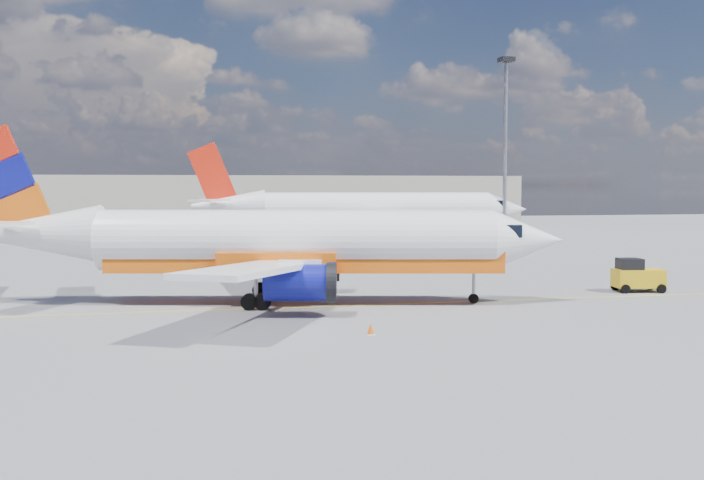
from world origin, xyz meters
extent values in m
plane|color=slate|center=(0.00, 0.00, 0.00)|extent=(240.00, 240.00, 0.00)
cube|color=yellow|center=(0.00, 3.00, 0.01)|extent=(70.00, 0.15, 0.01)
cube|color=#AEA796|center=(5.00, 75.00, 4.00)|extent=(70.00, 14.00, 8.00)
cylinder|color=white|center=(-2.41, 4.42, 3.59)|extent=(22.16, 7.99, 3.39)
cone|color=white|center=(10.26, 1.66, 3.59)|extent=(4.62, 4.16, 3.39)
cone|color=white|center=(-16.54, 7.50, 3.94)|extent=(7.51, 4.63, 3.22)
cube|color=black|center=(8.89, 1.96, 4.14)|extent=(2.15, 2.60, 0.70)
cube|color=#DE5A0E|center=(-1.92, 4.32, 2.44)|extent=(22.03, 7.40, 1.20)
cube|color=white|center=(-2.39, 11.56, 2.69)|extent=(3.55, 12.06, 0.80)
cube|color=white|center=(-5.36, -2.08, 2.69)|extent=(8.16, 12.14, 0.80)
cylinder|color=navy|center=(-0.97, 8.70, 1.75)|extent=(3.91, 2.62, 1.89)
cylinder|color=navy|center=(-2.88, -0.07, 1.75)|extent=(3.91, 2.62, 1.89)
cylinder|color=black|center=(0.59, 8.36, 1.75)|extent=(0.93, 2.15, 2.09)
cylinder|color=black|center=(-1.32, -0.41, 1.75)|extent=(0.93, 2.15, 2.09)
cube|color=#DE5A0E|center=(-18.00, 7.82, 6.98)|extent=(4.64, 1.29, 6.22)
cube|color=white|center=(-17.32, 10.94, 4.59)|extent=(2.68, 5.18, 0.18)
cylinder|color=gray|center=(7.33, 2.30, 1.25)|extent=(0.21, 0.21, 2.09)
cylinder|color=black|center=(7.33, 2.30, 0.28)|extent=(0.60, 0.35, 0.56)
cylinder|color=black|center=(-3.85, 7.19, 0.45)|extent=(0.96, 0.56, 0.90)
cylinder|color=black|center=(-4.87, 2.51, 0.45)|extent=(0.96, 0.56, 0.90)
cylinder|color=white|center=(12.20, 43.67, 4.00)|extent=(24.70, 6.53, 3.78)
cone|color=white|center=(26.54, 42.03, 4.00)|extent=(4.84, 4.26, 3.78)
cone|color=white|center=(-3.79, 45.50, 4.39)|extent=(8.13, 4.45, 3.59)
cube|color=black|center=(25.00, 42.21, 4.61)|extent=(2.17, 2.75, 0.78)
cube|color=white|center=(12.75, 43.61, 2.72)|extent=(24.62, 5.87, 1.33)
cube|color=white|center=(11.43, 51.58, 3.00)|extent=(5.26, 13.67, 0.89)
cube|color=white|center=(9.66, 36.14, 3.00)|extent=(8.00, 13.72, 0.89)
cylinder|color=white|center=(13.32, 48.57, 1.94)|extent=(4.21, 2.55, 2.11)
cylinder|color=white|center=(12.19, 38.64, 1.94)|extent=(4.21, 2.55, 2.11)
cylinder|color=black|center=(15.09, 48.37, 1.94)|extent=(0.82, 2.38, 2.33)
cylinder|color=black|center=(13.95, 38.44, 1.94)|extent=(0.82, 2.38, 2.33)
cube|color=red|center=(-5.45, 45.69, 7.77)|extent=(5.22, 0.92, 6.93)
cube|color=white|center=(-5.04, 49.22, 5.11)|extent=(3.50, 5.93, 0.20)
cube|color=white|center=(-5.85, 42.16, 5.11)|extent=(4.53, 6.06, 0.20)
cylinder|color=gray|center=(23.23, 42.41, 1.39)|extent=(0.22, 0.22, 2.33)
cylinder|color=black|center=(23.23, 42.41, 0.31)|extent=(0.65, 0.34, 0.62)
cylinder|color=black|center=(10.30, 46.57, 0.50)|extent=(1.04, 0.53, 1.00)
cylinder|color=black|center=(9.69, 41.28, 0.50)|extent=(1.04, 0.53, 1.00)
cylinder|color=black|center=(18.17, 5.68, 0.28)|extent=(0.59, 0.31, 0.57)
cylinder|color=black|center=(17.92, 4.11, 0.28)|extent=(0.59, 0.31, 0.57)
cylinder|color=black|center=(20.41, 5.33, 0.28)|extent=(0.59, 0.31, 0.57)
cylinder|color=black|center=(20.16, 3.76, 0.28)|extent=(0.59, 0.31, 0.57)
cube|color=gold|center=(19.16, 4.72, 0.85)|extent=(3.16, 2.02, 1.13)
cube|color=black|center=(18.60, 4.81, 1.76)|extent=(1.55, 1.55, 0.68)
cube|color=white|center=(-0.52, -5.49, 0.02)|extent=(0.37, 0.37, 0.04)
cone|color=#EE5609|center=(-0.52, -5.49, 0.28)|extent=(0.32, 0.32, 0.48)
cylinder|color=gray|center=(25.73, 40.92, 9.92)|extent=(0.44, 0.44, 19.84)
cube|color=black|center=(25.73, 40.92, 20.14)|extent=(1.49, 1.49, 0.50)
camera|label=1|loc=(-8.65, -38.99, 6.64)|focal=40.00mm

